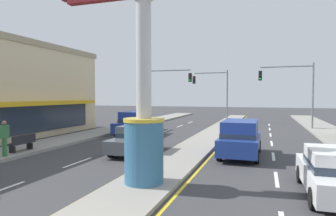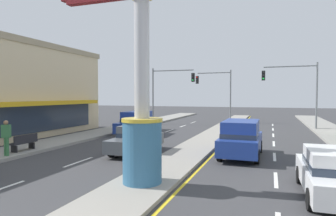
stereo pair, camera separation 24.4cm
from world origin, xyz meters
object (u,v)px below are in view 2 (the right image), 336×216
at_px(traffic_light_left_side, 168,86).
at_px(suv_kerb_right, 241,138).
at_px(sedan_near_right_lane, 334,173).
at_px(pedestrian_near_kerb, 6,136).
at_px(street_bench, 24,142).
at_px(district_sign, 142,75).
at_px(sedan_near_left_lane, 137,139).
at_px(traffic_light_median_far, 218,87).
at_px(suv_far_left_oncoming, 136,123).
at_px(traffic_light_right_side, 296,84).

relative_size(traffic_light_left_side, suv_kerb_right, 1.34).
relative_size(sedan_near_right_lane, pedestrian_near_kerb, 2.44).
distance_m(traffic_light_left_side, sedan_near_right_lane, 23.77).
bearing_deg(traffic_light_left_side, street_bench, -96.77).
bearing_deg(sedan_near_right_lane, district_sign, -171.96).
height_order(sedan_near_left_lane, suv_kerb_right, suv_kerb_right).
distance_m(traffic_light_median_far, pedestrian_near_kerb, 24.86).
relative_size(traffic_light_left_side, sedan_near_left_lane, 1.43).
height_order(suv_far_left_oncoming, pedestrian_near_kerb, pedestrian_near_kerb).
height_order(district_sign, traffic_light_left_side, district_sign).
xyz_separation_m(traffic_light_median_far, suv_far_left_oncoming, (-4.33, -13.24, -3.21)).
xyz_separation_m(traffic_light_median_far, sedan_near_right_lane, (7.85, -24.69, -3.41)).
relative_size(district_sign, traffic_light_right_side, 1.30).
height_order(traffic_light_median_far, sedan_near_left_lane, traffic_light_median_far).
bearing_deg(street_bench, sedan_near_right_lane, -8.78).
bearing_deg(traffic_light_right_side, traffic_light_left_side, 177.50).
height_order(suv_kerb_right, pedestrian_near_kerb, pedestrian_near_kerb).
xyz_separation_m(traffic_light_right_side, sedan_near_left_lane, (-9.17, -14.82, -3.46)).
bearing_deg(street_bench, traffic_light_right_side, 49.08).
bearing_deg(street_bench, suv_far_left_oncoming, 75.49).
distance_m(traffic_light_right_side, street_bench, 22.96).
bearing_deg(traffic_light_left_side, district_sign, -72.95).
height_order(traffic_light_median_far, suv_far_left_oncoming, traffic_light_median_far).
distance_m(sedan_near_right_lane, pedestrian_near_kerb, 14.31).
relative_size(traffic_light_left_side, traffic_light_median_far, 1.00).
bearing_deg(traffic_light_median_far, pedestrian_near_kerb, -105.09).
bearing_deg(pedestrian_near_kerb, suv_kerb_right, 22.32).
xyz_separation_m(traffic_light_right_side, suv_far_left_oncoming, (-12.47, -7.93, -3.26)).
xyz_separation_m(district_sign, suv_kerb_right, (2.79, 6.23, -2.90)).
height_order(district_sign, pedestrian_near_kerb, district_sign).
height_order(traffic_light_median_far, sedan_near_right_lane, traffic_light_median_far).
distance_m(sedan_near_right_lane, suv_far_left_oncoming, 16.72).
bearing_deg(district_sign, suv_kerb_right, 65.88).
bearing_deg(street_bench, traffic_light_left_side, 83.23).
bearing_deg(sedan_near_right_lane, pedestrian_near_kerb, 176.53).
xyz_separation_m(sedan_near_left_lane, street_bench, (-5.68, -2.31, -0.14)).
xyz_separation_m(traffic_light_left_side, pedestrian_near_kerb, (-1.81, -19.07, -3.06)).
xyz_separation_m(traffic_light_right_side, pedestrian_near_kerb, (-14.56, -18.51, -3.06)).
relative_size(district_sign, suv_far_left_oncoming, 1.72).
height_order(district_sign, sedan_near_left_lane, district_sign).
relative_size(traffic_light_left_side, street_bench, 3.87).
xyz_separation_m(sedan_near_right_lane, pedestrian_near_kerb, (-14.28, 0.86, 0.40)).
xyz_separation_m(sedan_near_left_lane, suv_far_left_oncoming, (-3.30, 6.89, 0.20)).
distance_m(traffic_light_left_side, pedestrian_near_kerb, 19.40).
relative_size(traffic_light_right_side, suv_far_left_oncoming, 1.32).
distance_m(suv_kerb_right, pedestrian_near_kerb, 11.87).
distance_m(traffic_light_median_far, suv_far_left_oncoming, 14.30).
bearing_deg(traffic_light_right_side, suv_kerb_right, -104.36).
bearing_deg(traffic_light_median_far, suv_far_left_oncoming, -108.12).
bearing_deg(traffic_light_median_far, sedan_near_left_lane, -92.93).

